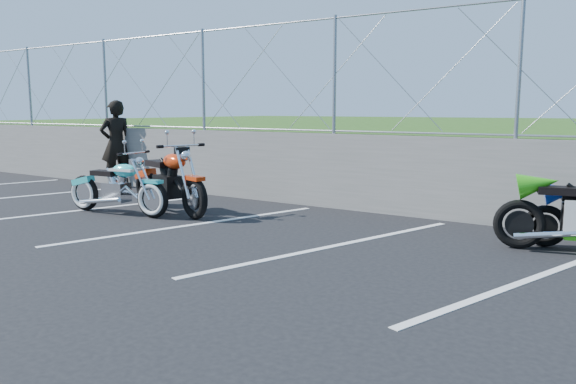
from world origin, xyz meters
The scene contains 8 objects.
ground centered at (0.00, 0.00, 0.00)m, with size 90.00×90.00×0.00m, color black.
retaining_wall centered at (0.00, 3.50, 0.65)m, with size 30.00×0.22×1.30m, color #62615D.
grass_field centered at (0.00, 13.50, 0.65)m, with size 30.00×20.00×1.30m, color #214512.
chain_link_fence centered at (0.00, 3.50, 2.30)m, with size 28.00×0.03×2.00m.
parking_lines centered at (1.20, 1.00, 0.00)m, with size 18.29×4.31×0.01m.
cruiser_turquoise centered at (-1.63, 0.96, 0.42)m, with size 2.10×0.66×1.04m.
naked_orange centered at (-1.04, 1.54, 0.50)m, with size 2.27×0.89×1.16m.
person_standing centered at (-4.35, 3.20, 0.96)m, with size 0.70×0.46×1.92m, color black.
Camera 1 is at (5.74, -5.12, 1.73)m, focal length 35.00 mm.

